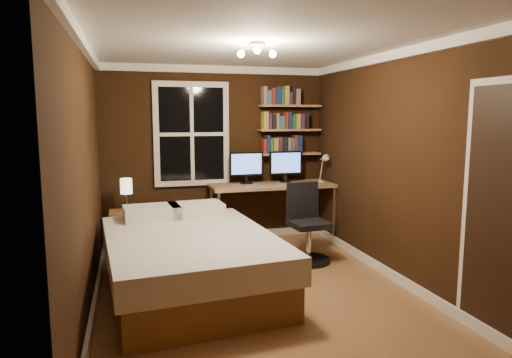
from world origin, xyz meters
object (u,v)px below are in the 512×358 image
object	(u,v)px
bed	(190,260)
nightstand	(128,232)
radiator	(186,224)
monitor_right	(286,167)
bedside_lamp	(127,195)
desk_lamp	(324,168)
office_chair	(307,232)
desk	(272,188)
monitor_left	(246,168)

from	to	relation	value
bed	nightstand	world-z (taller)	bed
radiator	monitor_right	bearing A→B (deg)	-6.39
bedside_lamp	bed	bearing A→B (deg)	-67.99
desk_lamp	office_chair	world-z (taller)	desk_lamp
desk	monitor_right	xyz separation A→B (m)	(0.23, 0.09, 0.29)
bed	desk_lamp	distance (m)	2.68
desk	radiator	bearing A→B (deg)	168.34
bedside_lamp	nightstand	bearing A→B (deg)	0.00
nightstand	monitor_right	distance (m)	2.37
monitor_right	desk_lamp	size ratio (longest dim) A/B	1.11
nightstand	desk	distance (m)	2.07
monitor_left	monitor_right	xyz separation A→B (m)	(0.59, 0.00, 0.00)
office_chair	bedside_lamp	bearing A→B (deg)	151.98
bedside_lamp	desk_lamp	xyz separation A→B (m)	(2.74, -0.07, 0.28)
bedside_lamp	office_chair	world-z (taller)	bedside_lamp
monitor_right	bed	bearing A→B (deg)	-134.34
desk	bed	bearing A→B (deg)	-131.61
bed	office_chair	xyz separation A→B (m)	(1.54, 0.59, 0.04)
nightstand	monitor_right	bearing A→B (deg)	2.61
desk	monitor_right	world-z (taller)	monitor_right
office_chair	desk_lamp	bearing A→B (deg)	50.98
bedside_lamp	monitor_left	distance (m)	1.68
monitor_right	desk	bearing A→B (deg)	-158.51
bedside_lamp	radiator	world-z (taller)	bedside_lamp
desk_lamp	office_chair	distance (m)	1.25
desk	monitor_right	bearing A→B (deg)	21.49
bed	desk_lamp	bearing A→B (deg)	29.36
radiator	office_chair	distance (m)	1.83
nightstand	bed	bearing A→B (deg)	-68.66
office_chair	monitor_right	bearing A→B (deg)	81.06
bed	desk_lamp	size ratio (longest dim) A/B	5.40
monitor_right	bedside_lamp	bearing A→B (deg)	-176.73
bed	bedside_lamp	xyz separation A→B (m)	(-0.62, 1.53, 0.46)
radiator	desk	size ratio (longest dim) A/B	0.31
monitor_right	monitor_left	bearing A→B (deg)	180.00
radiator	monitor_left	bearing A→B (deg)	-10.73
bedside_lamp	desk_lamp	distance (m)	2.76
nightstand	monitor_right	xyz separation A→B (m)	(2.23, 0.13, 0.79)
radiator	monitor_left	size ratio (longest dim) A/B	1.13
nightstand	desk_lamp	distance (m)	2.85
bed	office_chair	distance (m)	1.65
nightstand	desk_lamp	xyz separation A→B (m)	(2.74, -0.07, 0.78)
monitor_right	desk_lamp	world-z (taller)	monitor_right
radiator	office_chair	bearing A→B (deg)	-41.95
bedside_lamp	monitor_left	size ratio (longest dim) A/B	0.89
radiator	bedside_lamp	bearing A→B (deg)	-159.97
monitor_left	desk_lamp	distance (m)	1.12
nightstand	bedside_lamp	distance (m)	0.50
bedside_lamp	desk_lamp	world-z (taller)	desk_lamp
office_chair	bed	bearing A→B (deg)	-163.46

